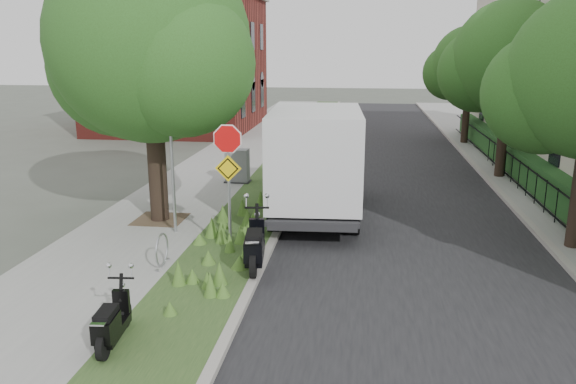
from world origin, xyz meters
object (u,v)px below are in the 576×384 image
(sign_assembly, at_px, (228,162))
(box_truck, at_px, (316,157))
(scooter_near, at_px, (111,327))
(utility_cabinet, at_px, (237,166))
(scooter_far, at_px, (255,250))

(sign_assembly, height_order, box_truck, sign_assembly)
(sign_assembly, xyz_separation_m, scooter_near, (-0.88, -4.75, -1.85))
(scooter_near, relative_size, utility_cabinet, 1.27)
(scooter_far, relative_size, box_truck, 0.31)
(utility_cabinet, bearing_deg, scooter_near, -87.50)
(scooter_near, xyz_separation_m, utility_cabinet, (-0.52, 11.85, 0.23))
(sign_assembly, relative_size, utility_cabinet, 2.63)
(sign_assembly, bearing_deg, box_truck, 63.70)
(scooter_far, xyz_separation_m, utility_cabinet, (-2.23, 8.21, 0.14))
(sign_assembly, bearing_deg, utility_cabinet, 101.16)
(scooter_far, relative_size, utility_cabinet, 1.59)
(sign_assembly, bearing_deg, scooter_far, -53.51)
(sign_assembly, height_order, scooter_near, sign_assembly)
(scooter_near, bearing_deg, utility_cabinet, 92.50)
(sign_assembly, relative_size, scooter_far, 1.66)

